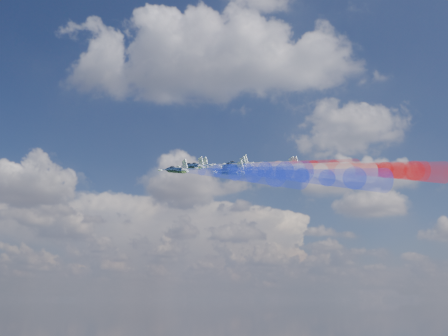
# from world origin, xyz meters

# --- Properties ---
(jet_lead) EXTENTS (16.93, 17.45, 8.63)m
(jet_lead) POSITION_xyz_m (12.16, 9.48, 131.76)
(jet_lead) COLOR black
(trail_lead) EXTENTS (29.82, 33.71, 15.05)m
(trail_lead) POSITION_xyz_m (29.13, -9.61, 125.31)
(trail_lead) COLOR white
(jet_inner_left) EXTENTS (16.93, 17.45, 8.63)m
(jet_inner_left) POSITION_xyz_m (13.39, -4.66, 127.60)
(jet_inner_left) COLOR black
(trail_inner_left) EXTENTS (29.82, 33.71, 15.05)m
(trail_inner_left) POSITION_xyz_m (30.36, -23.74, 121.16)
(trail_inner_left) COLOR #1B30EB
(jet_inner_right) EXTENTS (16.93, 17.45, 8.63)m
(jet_inner_right) POSITION_xyz_m (24.66, 6.22, 130.87)
(jet_inner_right) COLOR black
(trail_inner_right) EXTENTS (29.82, 33.71, 15.05)m
(trail_inner_right) POSITION_xyz_m (41.64, -12.87, 124.42)
(trail_inner_right) COLOR red
(jet_outer_left) EXTENTS (16.93, 17.45, 8.63)m
(jet_outer_left) POSITION_xyz_m (11.83, -18.04, 123.01)
(jet_outer_left) COLOR black
(trail_outer_left) EXTENTS (29.82, 33.71, 15.05)m
(trail_outer_left) POSITION_xyz_m (28.80, -37.13, 116.57)
(trail_outer_left) COLOR #1B30EB
(jet_center_third) EXTENTS (16.93, 17.45, 8.63)m
(jet_center_third) POSITION_xyz_m (25.39, -8.17, 126.09)
(jet_center_third) COLOR black
(trail_center_third) EXTENTS (29.82, 33.71, 15.05)m
(trail_center_third) POSITION_xyz_m (42.36, -27.26, 119.65)
(trail_center_third) COLOR white
(jet_outer_right) EXTENTS (16.93, 17.45, 8.63)m
(jet_outer_right) POSITION_xyz_m (38.37, 2.88, 128.86)
(jet_outer_right) COLOR black
(trail_outer_right) EXTENTS (29.82, 33.71, 15.05)m
(trail_outer_right) POSITION_xyz_m (55.35, -16.21, 122.42)
(trail_outer_right) COLOR red
(jet_rear_left) EXTENTS (16.93, 17.45, 8.63)m
(jet_rear_left) POSITION_xyz_m (25.72, -19.19, 121.75)
(jet_rear_left) COLOR black
(trail_rear_left) EXTENTS (29.82, 33.71, 15.05)m
(trail_rear_left) POSITION_xyz_m (42.69, -38.28, 115.31)
(trail_rear_left) COLOR #1B30EB
(jet_rear_right) EXTENTS (16.93, 17.45, 8.63)m
(jet_rear_right) POSITION_xyz_m (39.00, -7.76, 125.67)
(jet_rear_right) COLOR black
(trail_rear_right) EXTENTS (29.82, 33.71, 15.05)m
(trail_rear_right) POSITION_xyz_m (55.97, -26.85, 119.23)
(trail_rear_right) COLOR red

